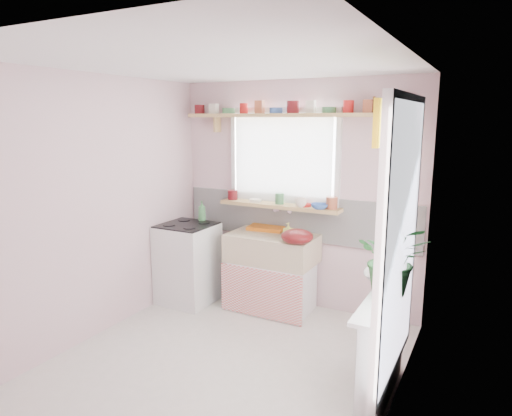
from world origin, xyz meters
The scene contains 19 objects.
room centered at (0.66, 0.86, 1.37)m, with size 3.20×3.20×3.20m.
sink_unit centered at (-0.15, 1.29, 0.43)m, with size 0.95×0.65×1.11m.
cooker centered at (-1.10, 1.05, 0.46)m, with size 0.58×0.58×0.93m.
radiator_ledge centered at (1.30, 0.20, 0.40)m, with size 0.22×0.95×0.78m.
windowsill centered at (-0.15, 1.48, 1.14)m, with size 1.40×0.22×0.04m, color tan.
pine_shelf centered at (0.00, 1.47, 2.12)m, with size 2.52×0.24×0.04m, color tan.
shelf_crockery centered at (-0.02, 1.47, 2.19)m, with size 2.47×0.11×0.12m.
sill_crockery centered at (-0.15, 1.48, 1.22)m, with size 1.35×0.11×0.12m.
dish_tray centered at (-0.31, 1.50, 0.87)m, with size 0.40×0.30×0.04m, color #CE6512.
colander centered at (0.22, 1.10, 0.92)m, with size 0.32×0.32×0.15m, color #5A0F11.
jade_plant centered at (1.31, 0.37, 1.06)m, with size 0.51×0.44×0.56m, color #265F2A.
fruit_bowl centered at (1.21, 0.60, 0.82)m, with size 0.34×0.34×0.08m, color white.
herb_pot centered at (1.33, 0.45, 0.88)m, with size 0.11×0.08×0.21m, color #376D2B.
soap_bottle_sink centered at (0.08, 1.21, 0.94)m, with size 0.08×0.08×0.18m, color #CBD45E.
sill_cup centered at (0.13, 1.42, 1.21)m, with size 0.12×0.12×0.10m, color white.
sill_bowl centered at (0.34, 1.42, 1.19)m, with size 0.18×0.18×0.06m, color #3763B5.
shelf_vase centered at (0.83, 1.52, 2.22)m, with size 0.15×0.15×0.16m, color #98582E.
cooker_bottle centered at (-1.04, 1.27, 1.03)m, with size 0.09×0.09×0.24m, color #428549.
fruit centered at (1.22, 0.61, 0.88)m, with size 0.20×0.14×0.10m.
Camera 1 is at (1.93, -3.01, 2.09)m, focal length 32.00 mm.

